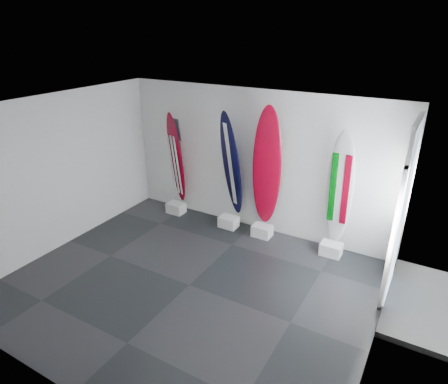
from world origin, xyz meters
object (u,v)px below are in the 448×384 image
Objects in this scene: surfboard_italy at (340,189)px; surfboard_usa at (176,159)px; surfboard_navy at (231,165)px; surfboard_swiss at (267,168)px.

surfboard_usa is at bearing -173.78° from surfboard_italy.
surfboard_italy is at bearing 20.66° from surfboard_navy.
surfboard_usa is at bearing -159.34° from surfboard_navy.
surfboard_swiss reaches higher than surfboard_usa.
surfboard_usa is 0.91× the size of surfboard_navy.
surfboard_italy is (3.71, 0.00, 0.04)m from surfboard_usa.
surfboard_navy is at bearing -173.78° from surfboard_italy.
surfboard_italy is (1.47, 0.00, -0.15)m from surfboard_swiss.
surfboard_swiss is 1.48m from surfboard_italy.
surfboard_navy is 0.82m from surfboard_swiss.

